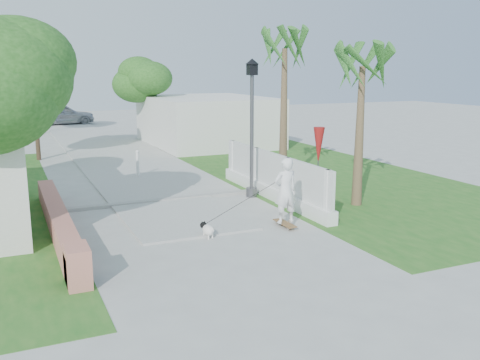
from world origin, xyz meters
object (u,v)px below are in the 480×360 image
street_lamp (252,123)px  patio_umbrella (319,146)px  dog (207,229)px  parked_car (62,114)px  bollard (138,163)px  skateboarder (275,194)px

street_lamp → patio_umbrella: street_lamp is taller
dog → parked_car: bearing=75.6°
bollard → dog: (-0.16, -7.99, -0.37)m
bollard → parked_car: size_ratio=0.24×
skateboarder → parked_car: size_ratio=0.55×
street_lamp → skateboarder: size_ratio=1.76×
street_lamp → parked_car: 26.57m
skateboarder → dog: size_ratio=4.51×
street_lamp → skateboarder: (-0.95, -3.44, -1.50)m
street_lamp → bollard: (-2.70, 4.50, -1.84)m
patio_umbrella → bollard: bearing=129.9°
patio_umbrella → skateboarder: bearing=-139.5°
street_lamp → skateboarder: 3.87m
bollard → parked_car: 21.83m
bollard → skateboarder: (1.75, -7.94, 0.34)m
parked_car → patio_umbrella: bearing=-174.9°
street_lamp → patio_umbrella: 2.27m
bollard → parked_car: parked_car is taller
street_lamp → dog: bearing=-129.3°
bollard → street_lamp: bearing=-59.0°
skateboarder → parked_car: skateboarder is taller
patio_umbrella → street_lamp: bearing=152.2°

